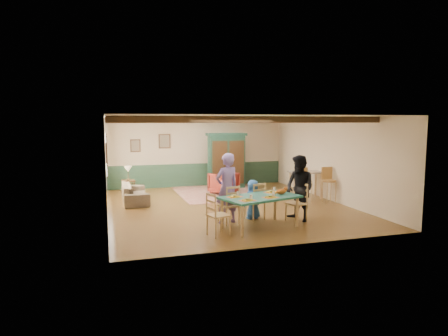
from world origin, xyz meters
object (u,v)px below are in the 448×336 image
object	(u,v)px
dining_chair_end_right	(296,202)
cat	(281,191)
end_table	(129,188)
table_lamp	(128,173)
counter_table	(305,185)
person_child	(253,199)
dining_table	(260,212)
dining_chair_end_left	(219,214)
person_woman	(300,188)
armchair	(224,183)
dining_chair_far_left	(229,205)
bar_stool_right	(329,185)
sofa	(135,193)
person_man	(227,188)
dining_chair_far_right	(255,201)
armoire	(226,161)
bar_stool_left	(305,185)

from	to	relation	value
dining_chair_end_right	cat	xyz separation A→B (m)	(-0.56, -0.28, 0.38)
end_table	table_lamp	size ratio (longest dim) A/B	1.09
table_lamp	counter_table	bearing A→B (deg)	-20.40
person_child	counter_table	xyz separation A→B (m)	(2.73, 2.21, -0.07)
dining_table	dining_chair_end_left	xyz separation A→B (m)	(-1.14, -0.34, 0.10)
person_woman	armchair	xyz separation A→B (m)	(-0.77, 4.26, -0.47)
person_woman	dining_chair_far_left	bearing A→B (deg)	-113.57
dining_chair_end_right	bar_stool_right	size ratio (longest dim) A/B	0.88
dining_chair_end_right	bar_stool_right	xyz separation A→B (m)	(2.08, 1.84, 0.07)
sofa	bar_stool_right	world-z (taller)	bar_stool_right
person_man	table_lamp	size ratio (longest dim) A/B	3.62
table_lamp	bar_stool_right	bearing A→B (deg)	-26.90
person_man	dining_chair_far_right	bearing A→B (deg)	174.29
dining_table	sofa	bearing A→B (deg)	123.37
dining_chair_far_left	table_lamp	size ratio (longest dim) A/B	1.99
dining_chair_far_right	armoire	world-z (taller)	armoire
person_woman	person_child	distance (m)	1.25
dining_chair_end_left	person_child	world-z (taller)	person_child
sofa	dining_chair_end_left	bearing A→B (deg)	-160.61
dining_chair_far_right	table_lamp	distance (m)	5.32
armoire	table_lamp	distance (m)	3.77
cat	sofa	size ratio (longest dim) A/B	0.19
dining_chair_end_right	sofa	world-z (taller)	dining_chair_end_right
table_lamp	bar_stool_right	xyz separation A→B (m)	(6.02, -3.05, -0.22)
dining_table	bar_stool_left	bearing A→B (deg)	44.24
sofa	dining_chair_far_left	bearing A→B (deg)	-148.98
dining_chair_end_left	person_woman	xyz separation A→B (m)	(2.38, 0.71, 0.36)
cat	armchair	world-z (taller)	cat
person_child	armoire	world-z (taller)	armoire
dining_chair_far_right	bar_stool_right	bearing A→B (deg)	-172.63
person_child	sofa	size ratio (longest dim) A/B	0.53
person_child	dining_table	bearing A→B (deg)	63.43
dining_table	dining_chair_end_right	bearing A→B (deg)	16.60
table_lamp	counter_table	distance (m)	6.07
dining_chair_far_right	armoire	bearing A→B (deg)	-115.06
person_man	bar_stool_right	size ratio (longest dim) A/B	1.59
dining_table	counter_table	bearing A→B (deg)	47.21
dining_chair_end_left	person_woman	world-z (taller)	person_woman
dining_chair_end_left	dining_chair_far_left	bearing A→B (deg)	-46.17
dining_table	counter_table	xyz separation A→B (m)	(2.89, 3.12, 0.06)
counter_table	bar_stool_right	size ratio (longest dim) A/B	0.96
dining_chair_end_right	cat	distance (m)	0.73
cat	armchair	distance (m)	4.60
person_woman	bar_stool_left	distance (m)	2.50
person_woman	armoire	bearing A→B (deg)	166.73
person_woman	cat	world-z (taller)	person_woman
dining_chair_far_right	counter_table	bearing A→B (deg)	-156.35
cat	armchair	bearing A→B (deg)	74.77
dining_chair_far_left	bar_stool_left	world-z (taller)	bar_stool_left
dining_chair_far_right	dining_chair_end_left	size ratio (longest dim) A/B	1.00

